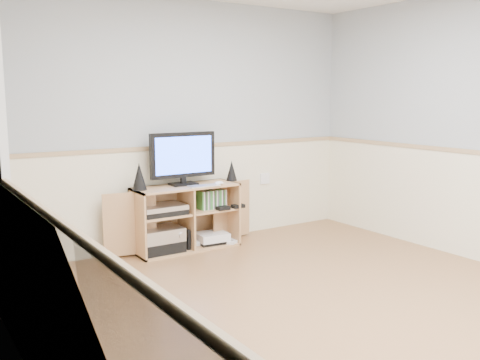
# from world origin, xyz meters

# --- Properties ---
(room) EXTENTS (4.04, 4.54, 2.54)m
(room) POSITION_xyz_m (-0.06, 0.12, 1.22)
(room) COLOR #A27448
(room) RESTS_ON ground
(media_cabinet) EXTENTS (1.66, 0.40, 0.65)m
(media_cabinet) POSITION_xyz_m (-0.12, 2.07, 0.33)
(media_cabinet) COLOR tan
(media_cabinet) RESTS_ON floor
(monitor) EXTENTS (0.70, 0.18, 0.53)m
(monitor) POSITION_xyz_m (-0.12, 2.07, 0.94)
(monitor) COLOR black
(monitor) RESTS_ON media_cabinet
(speaker_left) EXTENTS (0.14, 0.14, 0.26)m
(speaker_left) POSITION_xyz_m (-0.60, 2.04, 0.78)
(speaker_left) COLOR black
(speaker_left) RESTS_ON media_cabinet
(speaker_right) EXTENTS (0.11, 0.11, 0.21)m
(speaker_right) POSITION_xyz_m (0.44, 2.04, 0.76)
(speaker_right) COLOR black
(speaker_right) RESTS_ON media_cabinet
(keyboard) EXTENTS (0.32, 0.14, 0.01)m
(keyboard) POSITION_xyz_m (0.01, 1.88, 0.66)
(keyboard) COLOR white
(keyboard) RESTS_ON media_cabinet
(mouse) EXTENTS (0.10, 0.07, 0.04)m
(mouse) POSITION_xyz_m (0.19, 1.88, 0.67)
(mouse) COLOR white
(mouse) RESTS_ON media_cabinet
(av_components) EXTENTS (0.52, 0.33, 0.47)m
(av_components) POSITION_xyz_m (-0.41, 2.02, 0.22)
(av_components) COLOR black
(av_components) RESTS_ON media_cabinet
(game_consoles) EXTENTS (0.45, 0.30, 0.11)m
(game_consoles) POSITION_xyz_m (0.16, 2.01, 0.07)
(game_consoles) COLOR white
(game_consoles) RESTS_ON media_cabinet
(game_cases) EXTENTS (0.28, 0.13, 0.19)m
(game_cases) POSITION_xyz_m (0.17, 2.00, 0.48)
(game_cases) COLOR #3F8C3F
(game_cases) RESTS_ON media_cabinet
(wall_outlet) EXTENTS (0.12, 0.03, 0.12)m
(wall_outlet) POSITION_xyz_m (1.00, 2.23, 0.60)
(wall_outlet) COLOR white
(wall_outlet) RESTS_ON wall_back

